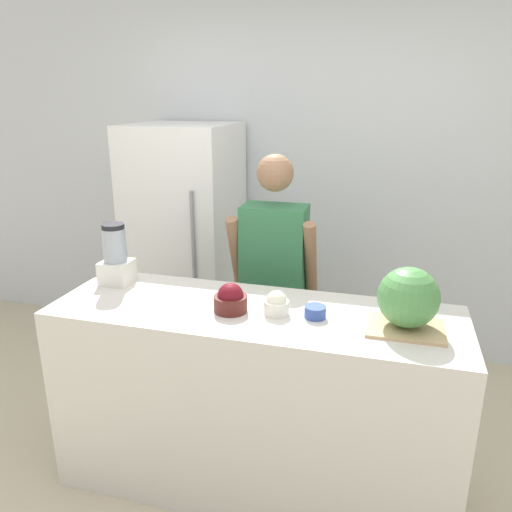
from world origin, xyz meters
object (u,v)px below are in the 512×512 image
at_px(bowl_cream, 276,304).
at_px(blender, 116,257).
at_px(bowl_small_blue, 315,312).
at_px(refrigerator, 187,244).
at_px(person, 274,286).
at_px(watermelon, 408,297).
at_px(bowl_cherries, 231,300).

relative_size(bowl_cream, blender, 0.36).
height_order(bowl_small_blue, blender, blender).
bearing_deg(refrigerator, person, -35.61).
relative_size(watermelon, bowl_cherries, 1.67).
relative_size(person, watermelon, 6.24).
bearing_deg(bowl_small_blue, blender, 172.25).
bearing_deg(person, blender, -144.23).
height_order(bowl_cream, bowl_small_blue, bowl_cream).
bearing_deg(watermelon, blender, 174.07).
height_order(person, watermelon, person).
distance_m(refrigerator, bowl_cream, 1.58).
bearing_deg(blender, bowl_cream, -9.75).
bearing_deg(bowl_cherries, refrigerator, 121.00).
bearing_deg(bowl_small_blue, bowl_cherries, -174.66).
relative_size(bowl_cherries, bowl_small_blue, 1.60).
distance_m(refrigerator, watermelon, 1.98).
bearing_deg(person, watermelon, -42.34).
distance_m(refrigerator, person, 0.98).
distance_m(person, bowl_cherries, 0.72).
bearing_deg(watermelon, bowl_cream, -179.76).
xyz_separation_m(person, bowl_cherries, (-0.03, -0.70, 0.20)).
relative_size(refrigerator, bowl_cherries, 11.16).
height_order(refrigerator, blender, refrigerator).
distance_m(person, bowl_cream, 0.72).
relative_size(refrigerator, blender, 5.37).
relative_size(watermelon, blender, 0.80).
bearing_deg(bowl_cherries, blender, 165.18).
xyz_separation_m(refrigerator, blender, (0.08, -1.09, 0.25)).
distance_m(refrigerator, blender, 1.12).
distance_m(watermelon, bowl_cream, 0.57).
height_order(watermelon, bowl_cream, watermelon).
height_order(person, bowl_cherries, person).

